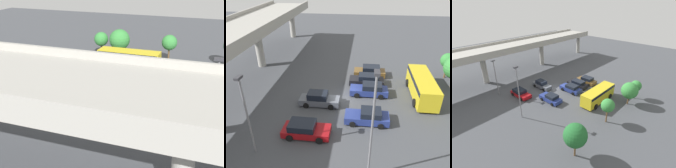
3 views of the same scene
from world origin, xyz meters
TOP-DOWN VIEW (x-y plane):
  - ground_plane at (0.00, 0.00)m, footprint 110.56×110.56m
  - highway_overpass at (-0.00, 14.32)m, footprint 52.79×7.92m
  - parked_car_0 at (-7.00, 3.01)m, footprint 2.21×4.54m
  - parked_car_1 at (-4.27, -2.90)m, footprint 2.15×4.55m
  - parked_car_2 at (-1.62, 2.74)m, footprint 1.98×4.63m
  - parked_car_3 at (1.37, -3.14)m, footprint 2.14×4.70m
  - parked_car_4 at (4.05, -2.81)m, footprint 2.12×4.63m
  - parked_car_5 at (6.86, -3.24)m, footprint 2.23×4.52m
  - shuttle_bus at (1.81, -9.50)m, footprint 8.13×2.68m
  - lamp_post_near_aisle at (-9.65, 6.84)m, footprint 0.70×0.35m
  - lamp_post_mid_lot at (-10.96, -2.95)m, footprint 0.70×0.35m
  - tree_front_left at (-11.17, -14.42)m, footprint 2.98×2.98m
  - tree_front_centre at (-2.64, -13.88)m, footprint 2.12×2.12m
  - tree_front_right at (4.75, -14.13)m, footprint 3.04×3.04m
  - tree_front_far_right at (7.65, -14.12)m, footprint 2.10×2.10m

SIDE VIEW (x-z plane):
  - ground_plane at x=0.00m, z-range 0.00..0.00m
  - parked_car_1 at x=-4.27m, z-range -0.06..1.46m
  - parked_car_0 at x=-7.00m, z-range -0.03..1.45m
  - parked_car_4 at x=4.05m, z-range -0.03..1.49m
  - parked_car_3 at x=1.37m, z-range -0.05..1.53m
  - parked_car_5 at x=6.86m, z-range -0.04..1.54m
  - parked_car_2 at x=-1.62m, z-range -0.07..1.57m
  - shuttle_bus at x=1.81m, z-range 0.27..2.88m
  - tree_front_far_right at x=7.65m, z-range 0.80..4.55m
  - tree_front_right at x=4.75m, z-range 0.65..5.01m
  - tree_front_centre at x=-2.64m, z-range 0.99..5.14m
  - tree_front_left at x=-11.17m, z-range 0.87..5.61m
  - lamp_post_near_aisle at x=-9.65m, z-range 0.68..8.05m
  - lamp_post_mid_lot at x=-10.96m, z-range 0.70..9.63m
  - highway_overpass at x=0.00m, z-range 2.71..10.73m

